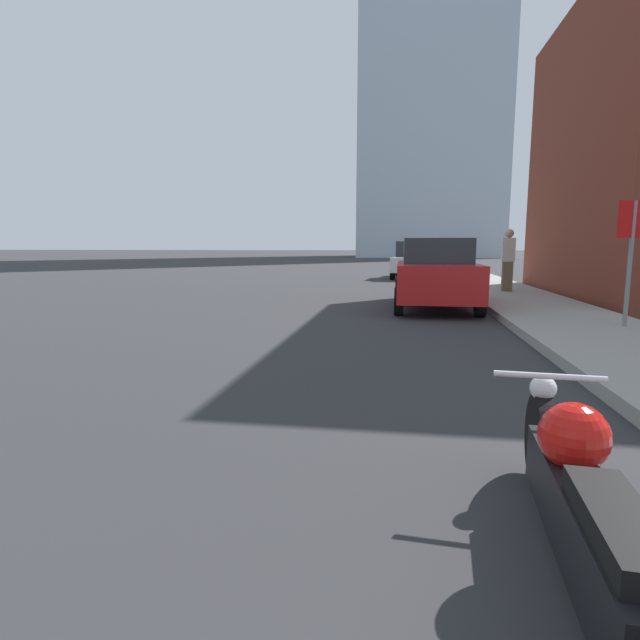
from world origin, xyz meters
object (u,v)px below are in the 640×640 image
Objects in this scene: motorcycle at (586,509)px; parked_car_red at (436,274)px; stop_sign at (632,241)px; pedestrian at (508,259)px; parked_car_white at (414,260)px.

parked_car_red is (0.01, 9.92, 0.47)m from motorcycle.
motorcycle is 1.27× the size of stop_sign.
stop_sign reaches higher than motorcycle.
motorcycle is at bearing -99.82° from pedestrian.
stop_sign is at bearing -46.77° from parked_car_red.
motorcycle is at bearing -90.22° from parked_car_red.
parked_car_white is at bearing 106.83° from pedestrian.
motorcycle is at bearing -113.17° from stop_sign.
parked_car_white is 2.21× the size of stop_sign.
parked_car_white is at bearing 90.92° from parked_car_red.
pedestrian is (-0.59, 6.63, -0.45)m from stop_sign.
parked_car_white reaches higher than motorcycle.
pedestrian is (2.55, -8.42, 0.26)m from parked_car_white.
parked_car_white is 2.48× the size of pedestrian.
pedestrian is (2.33, 13.47, 0.75)m from motorcycle.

